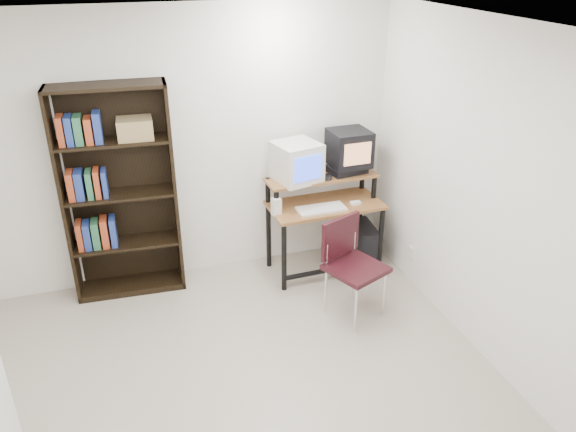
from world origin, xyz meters
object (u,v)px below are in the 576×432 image
object	(u,v)px
computer_desk	(324,208)
pc_tower	(363,244)
bookshelf	(119,191)
crt_monitor	(297,162)
crt_tv	(349,148)
school_chair	(350,258)

from	to	relation	value
computer_desk	pc_tower	bearing A→B (deg)	-3.85
pc_tower	bookshelf	size ratio (longest dim) A/B	0.23
crt_monitor	pc_tower	bearing A→B (deg)	-23.04
crt_monitor	pc_tower	world-z (taller)	crt_monitor
crt_tv	computer_desk	bearing A→B (deg)	-157.85
crt_monitor	school_chair	distance (m)	1.09
school_chair	pc_tower	bearing A→B (deg)	33.88
crt_monitor	bookshelf	bearing A→B (deg)	161.33
crt_monitor	school_chair	size ratio (longest dim) A/B	0.53
computer_desk	crt_tv	xyz separation A→B (m)	(0.30, 0.14, 0.55)
pc_tower	school_chair	size ratio (longest dim) A/B	0.50
computer_desk	bookshelf	xyz separation A→B (m)	(-1.91, 0.24, 0.34)
computer_desk	crt_tv	distance (m)	0.64
computer_desk	crt_tv	size ratio (longest dim) A/B	2.89
computer_desk	crt_tv	world-z (taller)	crt_tv
crt_monitor	computer_desk	bearing A→B (deg)	-34.71
school_chair	crt_tv	bearing A→B (deg)	45.78
pc_tower	bookshelf	world-z (taller)	bookshelf
crt_tv	bookshelf	bearing A→B (deg)	174.95
crt_tv	crt_monitor	bearing A→B (deg)	-178.61
computer_desk	bookshelf	distance (m)	1.95
crt_monitor	crt_tv	distance (m)	0.56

